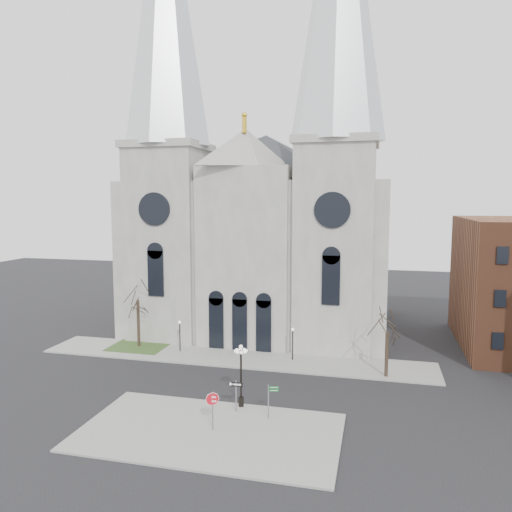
% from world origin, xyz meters
% --- Properties ---
extents(ground, '(160.00, 160.00, 0.00)m').
position_xyz_m(ground, '(0.00, 0.00, 0.00)').
color(ground, black).
rests_on(ground, ground).
extents(sidewalk_near, '(18.00, 10.00, 0.14)m').
position_xyz_m(sidewalk_near, '(3.00, -5.00, 0.07)').
color(sidewalk_near, gray).
rests_on(sidewalk_near, ground).
extents(sidewalk_far, '(40.00, 6.00, 0.14)m').
position_xyz_m(sidewalk_far, '(0.00, 11.00, 0.07)').
color(sidewalk_far, gray).
rests_on(sidewalk_far, ground).
extents(grass_patch, '(6.00, 5.00, 0.18)m').
position_xyz_m(grass_patch, '(-11.00, 12.00, 0.09)').
color(grass_patch, '#314B20').
rests_on(grass_patch, ground).
extents(cathedral, '(33.00, 26.66, 54.00)m').
position_xyz_m(cathedral, '(0.00, 22.86, 18.48)').
color(cathedral, gray).
rests_on(cathedral, ground).
extents(tree_left, '(3.20, 3.20, 7.50)m').
position_xyz_m(tree_left, '(-11.00, 12.00, 5.58)').
color(tree_left, black).
rests_on(tree_left, ground).
extents(tree_right, '(3.20, 3.20, 6.00)m').
position_xyz_m(tree_right, '(15.00, 9.00, 4.47)').
color(tree_right, black).
rests_on(tree_right, ground).
extents(ped_lamp_left, '(0.32, 0.32, 3.26)m').
position_xyz_m(ped_lamp_left, '(-6.00, 11.50, 2.33)').
color(ped_lamp_left, black).
rests_on(ped_lamp_left, sidewalk_far).
extents(ped_lamp_right, '(0.32, 0.32, 3.26)m').
position_xyz_m(ped_lamp_right, '(6.00, 11.50, 2.33)').
color(ped_lamp_right, black).
rests_on(ped_lamp_right, sidewalk_far).
extents(stop_sign, '(0.98, 0.18, 2.72)m').
position_xyz_m(stop_sign, '(3.16, -4.76, 2.06)').
color(stop_sign, slate).
rests_on(stop_sign, sidewalk_near).
extents(globe_lamp, '(1.39, 1.39, 4.89)m').
position_xyz_m(globe_lamp, '(4.02, -0.50, 3.21)').
color(globe_lamp, black).
rests_on(globe_lamp, sidewalk_near).
extents(one_way_sign, '(1.05, 0.10, 2.40)m').
position_xyz_m(one_way_sign, '(3.90, -1.46, 1.74)').
color(one_way_sign, slate).
rests_on(one_way_sign, sidewalk_near).
extents(street_name_sign, '(0.78, 0.24, 2.49)m').
position_xyz_m(street_name_sign, '(6.60, -1.96, 1.59)').
color(street_name_sign, slate).
rests_on(street_name_sign, sidewalk_near).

